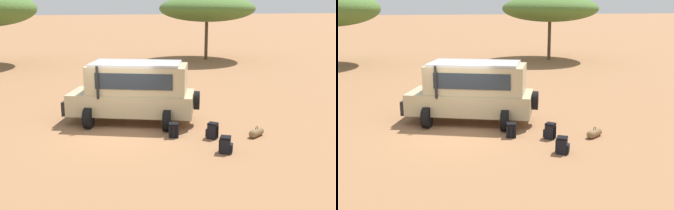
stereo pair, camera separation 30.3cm
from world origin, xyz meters
TOP-DOWN VIEW (x-y plane):
  - ground_plane at (0.00, 0.00)m, footprint 320.00×320.00m
  - safari_vehicle at (0.78, 1.23)m, footprint 5.43×3.72m
  - backpack_beside_front_wheel at (3.12, -1.41)m, footprint 0.46×0.46m
  - backpack_cluster_center at (3.05, -2.82)m, footprint 0.50×0.47m
  - backpack_near_rear_wheel at (1.82, -0.91)m, footprint 0.42×0.48m
  - duffel_bag_low_black_case at (4.73, -1.59)m, footprint 0.70×0.55m
  - acacia_tree_centre_back at (9.67, 17.96)m, footprint 7.98×7.88m

SIDE VIEW (x-z plane):
  - ground_plane at x=0.00m, z-range 0.00..0.00m
  - duffel_bag_low_black_case at x=4.73m, z-range -0.05..0.33m
  - backpack_near_rear_wheel at x=1.82m, z-range -0.01..0.51m
  - backpack_cluster_center at x=3.05m, z-range -0.01..0.54m
  - backpack_beside_front_wheel at x=3.12m, z-range -0.01..0.57m
  - safari_vehicle at x=0.78m, z-range 0.07..2.51m
  - acacia_tree_centre_back at x=9.67m, z-range 1.58..6.92m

